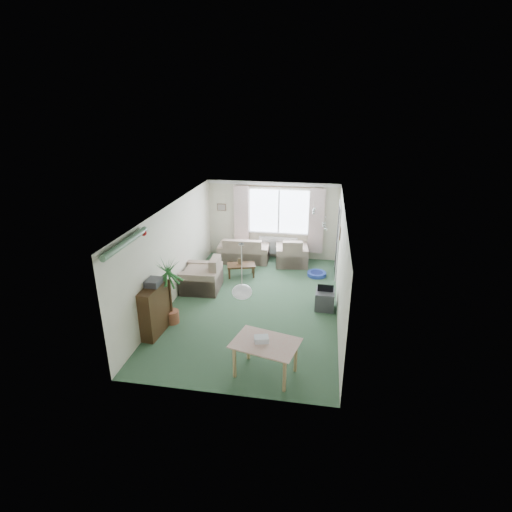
% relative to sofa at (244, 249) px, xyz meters
% --- Properties ---
extents(ground, '(6.50, 6.50, 0.00)m').
position_rel_sofa_xyz_m(ground, '(0.81, -2.75, -0.38)').
color(ground, '#2F4E34').
extents(window, '(1.80, 0.03, 1.30)m').
position_rel_sofa_xyz_m(window, '(1.01, 0.48, 1.12)').
color(window, white).
extents(curtain_rod, '(2.60, 0.03, 0.03)m').
position_rel_sofa_xyz_m(curtain_rod, '(1.01, 0.40, 1.89)').
color(curtain_rod, black).
extents(curtain_left, '(0.45, 0.08, 2.00)m').
position_rel_sofa_xyz_m(curtain_left, '(-0.14, 0.38, 0.89)').
color(curtain_left, beige).
extents(curtain_right, '(0.45, 0.08, 2.00)m').
position_rel_sofa_xyz_m(curtain_right, '(2.16, 0.38, 0.89)').
color(curtain_right, beige).
extents(radiator, '(1.20, 0.10, 0.55)m').
position_rel_sofa_xyz_m(radiator, '(1.01, 0.44, 0.02)').
color(radiator, white).
extents(doorway, '(0.03, 0.95, 2.00)m').
position_rel_sofa_xyz_m(doorway, '(2.80, -0.55, 0.62)').
color(doorway, black).
extents(pendant_lamp, '(0.36, 0.36, 0.36)m').
position_rel_sofa_xyz_m(pendant_lamp, '(1.01, -5.05, 1.10)').
color(pendant_lamp, white).
extents(tinsel_garland, '(1.60, 1.60, 0.12)m').
position_rel_sofa_xyz_m(tinsel_garland, '(-1.11, -5.05, 1.90)').
color(tinsel_garland, '#196626').
extents(bauble_cluster_a, '(0.20, 0.20, 0.20)m').
position_rel_sofa_xyz_m(bauble_cluster_a, '(2.11, -1.85, 1.84)').
color(bauble_cluster_a, silver).
extents(bauble_cluster_b, '(0.20, 0.20, 0.20)m').
position_rel_sofa_xyz_m(bauble_cluster_b, '(2.41, -3.05, 1.84)').
color(bauble_cluster_b, silver).
extents(wall_picture_back, '(0.28, 0.03, 0.22)m').
position_rel_sofa_xyz_m(wall_picture_back, '(-0.79, 0.48, 1.17)').
color(wall_picture_back, brown).
extents(wall_picture_right, '(0.03, 0.24, 0.30)m').
position_rel_sofa_xyz_m(wall_picture_right, '(2.79, -1.55, 1.17)').
color(wall_picture_right, brown).
extents(sofa, '(1.58, 0.90, 0.77)m').
position_rel_sofa_xyz_m(sofa, '(0.00, 0.00, 0.00)').
color(sofa, '#BEAA8F').
rests_on(sofa, ground).
extents(armchair_corner, '(1.04, 1.00, 0.84)m').
position_rel_sofa_xyz_m(armchair_corner, '(1.49, -0.02, 0.04)').
color(armchair_corner, beige).
rests_on(armchair_corner, ground).
extents(armchair_left, '(1.00, 1.05, 0.90)m').
position_rel_sofa_xyz_m(armchair_left, '(-0.69, -2.16, 0.07)').
color(armchair_left, beige).
rests_on(armchair_left, ground).
extents(coffee_table, '(0.86, 0.62, 0.35)m').
position_rel_sofa_xyz_m(coffee_table, '(0.16, -1.15, -0.21)').
color(coffee_table, black).
rests_on(coffee_table, ground).
extents(photo_frame, '(0.12, 0.05, 0.16)m').
position_rel_sofa_xyz_m(photo_frame, '(0.12, -1.12, 0.05)').
color(photo_frame, brown).
rests_on(photo_frame, coffee_table).
extents(bookshelf, '(0.35, 0.90, 1.08)m').
position_rel_sofa_xyz_m(bookshelf, '(-1.03, -4.36, 0.16)').
color(bookshelf, black).
rests_on(bookshelf, ground).
extents(hifi_box, '(0.29, 0.35, 0.14)m').
position_rel_sofa_xyz_m(hifi_box, '(-1.02, -4.28, 0.76)').
color(hifi_box, '#38373C').
rests_on(hifi_box, bookshelf).
extents(houseplant, '(0.79, 0.79, 1.54)m').
position_rel_sofa_xyz_m(houseplant, '(-0.84, -3.91, 0.39)').
color(houseplant, '#1C511C').
rests_on(houseplant, ground).
extents(dining_table, '(1.18, 0.93, 0.65)m').
position_rel_sofa_xyz_m(dining_table, '(1.49, -5.35, -0.06)').
color(dining_table, tan).
rests_on(dining_table, ground).
extents(gift_box, '(0.29, 0.24, 0.12)m').
position_rel_sofa_xyz_m(gift_box, '(1.41, -5.33, 0.33)').
color(gift_box, silver).
rests_on(gift_box, dining_table).
extents(tv_cube, '(0.46, 0.50, 0.45)m').
position_rel_sofa_xyz_m(tv_cube, '(2.51, -2.66, -0.16)').
color(tv_cube, '#303034').
rests_on(tv_cube, ground).
extents(pet_bed, '(0.70, 0.70, 0.11)m').
position_rel_sofa_xyz_m(pet_bed, '(2.27, -0.78, -0.33)').
color(pet_bed, '#1F4891').
rests_on(pet_bed, ground).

